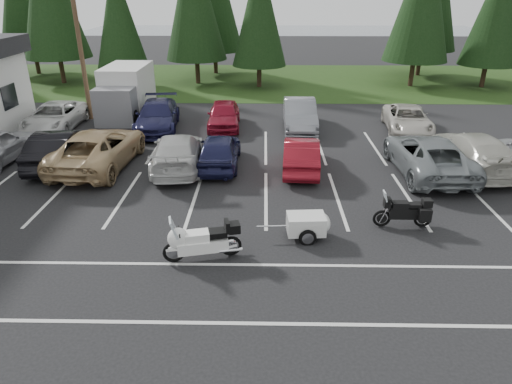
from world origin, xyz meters
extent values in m
plane|color=black|center=(0.00, 0.00, 0.00)|extent=(120.00, 120.00, 0.00)
cube|color=#1B3912|center=(0.00, 24.00, 0.01)|extent=(80.00, 16.00, 0.01)
cube|color=slate|center=(4.00, 55.00, 0.00)|extent=(70.00, 50.00, 0.02)
cylinder|color=#473321|center=(-10.00, 12.00, 4.50)|extent=(0.26, 0.26, 9.00)
cube|color=silver|center=(0.00, 2.00, 0.00)|extent=(32.00, 16.00, 0.01)
cylinder|color=#332316|center=(-16.00, 22.80, 1.39)|extent=(0.36, 0.36, 2.78)
cylinder|color=#332316|center=(-10.50, 21.40, 1.06)|extent=(0.36, 0.36, 2.11)
cone|color=black|center=(-10.50, 21.40, 5.28)|extent=(3.87, 3.87, 7.48)
cylinder|color=#332316|center=(-5.00, 22.90, 1.31)|extent=(0.36, 0.36, 2.62)
cylinder|color=#332316|center=(0.00, 21.60, 1.13)|extent=(0.36, 0.36, 2.26)
cone|color=black|center=(0.00, 21.60, 5.64)|extent=(4.14, 4.14, 7.99)
cylinder|color=#332316|center=(12.00, 22.10, 1.34)|extent=(0.36, 0.36, 2.69)
cylinder|color=#332316|center=(17.50, 21.80, 1.16)|extent=(0.36, 0.36, 2.33)
cone|color=black|center=(17.50, 21.80, 5.82)|extent=(4.27, 4.27, 8.24)
cylinder|color=#332316|center=(-20.00, 27.00, 1.44)|extent=(0.36, 0.36, 2.88)
cylinder|color=#332316|center=(-4.00, 27.50, 1.36)|extent=(0.36, 0.36, 2.71)
cylinder|color=#332316|center=(14.00, 26.80, 1.50)|extent=(0.36, 0.36, 3.00)
imported|color=black|center=(-8.64, 4.39, 0.80)|extent=(2.02, 4.95, 1.60)
imported|color=tan|center=(-6.84, 4.24, 0.83)|extent=(3.15, 6.18, 1.67)
imported|color=#BABAB8|center=(-3.35, 4.10, 0.75)|extent=(2.58, 5.32, 1.49)
imported|color=#181A3E|center=(-1.55, 4.34, 0.74)|extent=(1.76, 4.33, 1.47)
imported|color=maroon|center=(2.02, 3.97, 0.70)|extent=(1.75, 4.34, 1.40)
imported|color=slate|center=(7.36, 3.72, 0.80)|extent=(2.78, 5.84, 1.61)
imported|color=#B3B0A4|center=(9.36, 4.22, 0.80)|extent=(2.78, 5.73, 1.61)
imported|color=silver|center=(-11.17, 9.79, 0.72)|extent=(2.55, 5.23, 1.43)
imported|color=#191A40|center=(-5.48, 9.86, 0.77)|extent=(2.69, 5.52, 1.55)
imported|color=maroon|center=(-1.84, 10.32, 0.73)|extent=(1.90, 4.37, 1.47)
imported|color=slate|center=(2.38, 10.15, 0.81)|extent=(1.74, 4.91, 1.61)
imported|color=beige|center=(8.22, 9.75, 0.67)|extent=(2.73, 5.06, 1.35)
camera|label=1|loc=(0.41, -14.59, 7.40)|focal=32.00mm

